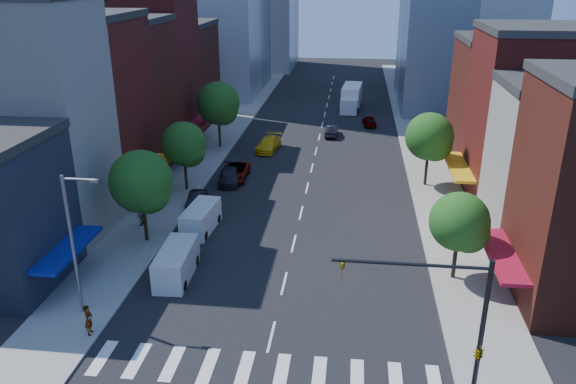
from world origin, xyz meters
name	(u,v)px	position (x,y,z in m)	size (l,w,h in m)	color
ground	(271,337)	(0.00, 0.00, 0.00)	(220.00, 220.00, 0.00)	black
sidewalk_left	(220,138)	(-12.50, 40.00, 0.07)	(5.00, 120.00, 0.15)	gray
sidewalk_right	(421,144)	(12.50, 40.00, 0.07)	(5.00, 120.00, 0.15)	gray
crosswalk	(263,371)	(0.00, -3.00, 0.01)	(19.00, 3.00, 0.01)	silver
bldg_left_1	(21,123)	(-21.00, 12.00, 9.00)	(12.00, 8.00, 18.00)	beige
bldg_left_2	(75,110)	(-21.00, 20.50, 8.00)	(12.00, 9.00, 16.00)	maroon
bldg_left_3	(113,96)	(-21.00, 29.00, 7.50)	(12.00, 8.00, 15.00)	#541F15
bldg_left_4	(141,73)	(-21.00, 37.50, 8.50)	(12.00, 9.00, 17.00)	maroon
bldg_left_5	(168,75)	(-21.00, 47.00, 6.50)	(12.00, 10.00, 13.00)	#541F15
bldg_right_2	(544,120)	(21.00, 24.00, 7.50)	(12.00, 10.00, 15.00)	maroon
bldg_right_3	(514,105)	(21.00, 34.00, 6.50)	(12.00, 10.00, 13.00)	#541F15
traffic_signal	(469,336)	(9.94, -4.50, 4.16)	(7.24, 2.24, 8.00)	black
streetlight	(74,237)	(-11.81, 1.00, 5.28)	(2.25, 0.25, 9.00)	slate
tree_left_near	(143,184)	(-11.35, 10.92, 4.87)	(4.80, 4.80, 7.30)	black
tree_left_mid	(185,146)	(-11.35, 21.92, 4.53)	(4.20, 4.20, 6.65)	black
tree_left_far	(219,105)	(-11.35, 35.92, 5.20)	(5.00, 5.00, 7.75)	black
tree_right_near	(462,224)	(11.65, 7.92, 4.19)	(4.00, 4.00, 6.20)	black
tree_right_far	(431,139)	(11.65, 25.92, 4.86)	(4.60, 4.60, 7.20)	black
parked_car_front	(181,260)	(-7.50, 6.94, 0.82)	(1.95, 4.84, 1.65)	silver
parked_car_second	(196,200)	(-9.50, 18.32, 0.64)	(1.35, 3.88, 1.28)	black
parked_car_third	(235,172)	(-7.50, 25.70, 0.73)	(2.43, 5.27, 1.46)	#999999
parked_car_rear	(230,176)	(-7.84, 24.66, 0.71)	(1.98, 4.88, 1.42)	black
cargo_van_near	(176,264)	(-7.49, 5.86, 1.08)	(2.27, 5.21, 2.19)	silver
cargo_van_far	(200,219)	(-7.80, 13.42, 1.04)	(2.34, 5.05, 2.09)	white
taxi	(268,144)	(-5.61, 35.68, 0.77)	(2.16, 5.31, 1.54)	yellow
traffic_car_oncoming	(332,131)	(1.50, 42.67, 0.70)	(1.48, 4.24, 1.40)	black
traffic_car_far	(369,121)	(6.40, 48.31, 0.68)	(1.60, 3.98, 1.36)	#999999
box_truck	(351,98)	(3.76, 57.75, 1.67)	(3.26, 8.92, 3.52)	white
pedestrian_near	(89,320)	(-10.50, -1.15, 1.10)	(0.69, 0.45, 1.90)	#999999
pedestrian_far	(140,216)	(-12.99, 13.56, 0.99)	(0.81, 0.63, 1.67)	#999999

